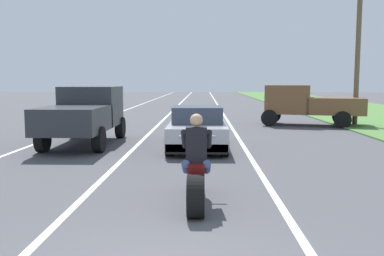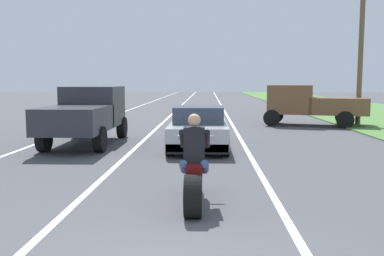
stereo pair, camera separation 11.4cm
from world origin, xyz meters
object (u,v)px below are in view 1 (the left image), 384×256
at_px(sports_car_silver, 198,129).
at_px(pickup_truck_left_lane_dark_grey, 85,112).
at_px(motorcycle_with_rider, 196,173).
at_px(pickup_truck_right_shoulder_brown, 307,103).

bearing_deg(sports_car_silver, pickup_truck_left_lane_dark_grey, 170.39).
bearing_deg(motorcycle_with_rider, sports_car_silver, 90.52).
height_order(sports_car_silver, pickup_truck_right_shoulder_brown, pickup_truck_right_shoulder_brown).
xyz_separation_m(motorcycle_with_rider, pickup_truck_left_lane_dark_grey, (-3.94, 7.12, 0.51)).
distance_m(motorcycle_with_rider, sports_car_silver, 6.46).
relative_size(motorcycle_with_rider, pickup_truck_left_lane_dark_grey, 0.46).
distance_m(pickup_truck_left_lane_dark_grey, pickup_truck_right_shoulder_brown, 11.27).
height_order(sports_car_silver, pickup_truck_left_lane_dark_grey, pickup_truck_left_lane_dark_grey).
bearing_deg(sports_car_silver, motorcycle_with_rider, -89.48).
distance_m(sports_car_silver, pickup_truck_right_shoulder_brown, 8.95).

